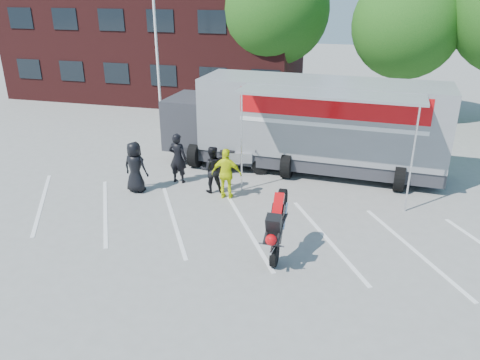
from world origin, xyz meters
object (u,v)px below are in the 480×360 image
at_px(parked_motorcycle, 241,174).
at_px(spectator_leather_a, 135,167).
at_px(stunt_bike_rider, 279,253).
at_px(spectator_leather_b, 178,158).
at_px(flagpole, 160,26).
at_px(tree_mid, 406,25).
at_px(spectator_leather_c, 212,169).
at_px(transporter_truck, 305,169).
at_px(tree_left, 274,10).
at_px(spectator_hivis, 227,174).

xyz_separation_m(parked_motorcycle, spectator_leather_a, (-3.18, -2.54, 0.92)).
height_order(stunt_bike_rider, spectator_leather_b, spectator_leather_b).
distance_m(flagpole, spectator_leather_a, 8.60).
xyz_separation_m(tree_mid, spectator_leather_c, (-6.66, -11.64, -4.10)).
bearing_deg(transporter_truck, flagpole, 157.54).
distance_m(tree_mid, parked_motorcycle, 12.52).
xyz_separation_m(tree_left, tree_mid, (7.00, -1.00, -0.62)).
relative_size(transporter_truck, parked_motorcycle, 5.12).
height_order(spectator_leather_a, spectator_leather_b, spectator_leather_b).
relative_size(flagpole, stunt_bike_rider, 3.86).
bearing_deg(transporter_truck, spectator_leather_b, -147.02).
relative_size(stunt_bike_rider, spectator_hivis, 1.16).
height_order(transporter_truck, parked_motorcycle, transporter_truck).
xyz_separation_m(stunt_bike_rider, spectator_leather_c, (-3.06, 3.48, 0.85)).
relative_size(spectator_leather_a, spectator_leather_c, 1.08).
bearing_deg(tree_left, tree_mid, -8.13).
distance_m(tree_left, parked_motorcycle, 12.14).
bearing_deg(stunt_bike_rider, transporter_truck, 92.12).
bearing_deg(parked_motorcycle, spectator_leather_c, 153.35).
height_order(parked_motorcycle, stunt_bike_rider, stunt_bike_rider).
bearing_deg(spectator_hivis, transporter_truck, -126.49).
bearing_deg(spectator_leather_a, spectator_leather_b, -126.84).
height_order(transporter_truck, spectator_leather_b, spectator_leather_b).
xyz_separation_m(parked_motorcycle, spectator_leather_c, (-0.55, -1.89, 0.85)).
bearing_deg(tree_mid, flagpole, -156.03).
xyz_separation_m(parked_motorcycle, spectator_leather_b, (-2.04, -1.37, 0.95)).
relative_size(parked_motorcycle, spectator_leather_b, 1.16).
bearing_deg(spectator_leather_a, spectator_hivis, -168.00).
bearing_deg(transporter_truck, tree_left, 111.84).
distance_m(stunt_bike_rider, spectator_leather_b, 6.13).
relative_size(transporter_truck, spectator_leather_a, 6.11).
xyz_separation_m(spectator_leather_b, spectator_hivis, (2.14, -0.90, -0.05)).
xyz_separation_m(flagpole, spectator_leather_a, (1.96, -7.29, -4.13)).
distance_m(flagpole, parked_motorcycle, 8.63).
height_order(spectator_leather_b, spectator_leather_c, spectator_leather_b).
bearing_deg(spectator_leather_b, tree_left, -90.96).
xyz_separation_m(flagpole, spectator_leather_b, (3.09, -6.12, -4.11)).
distance_m(transporter_truck, stunt_bike_rider, 6.54).
relative_size(tree_mid, parked_motorcycle, 3.51).
relative_size(tree_mid, spectator_leather_b, 4.06).
bearing_deg(tree_mid, stunt_bike_rider, -103.41).
relative_size(tree_left, stunt_bike_rider, 4.17).
bearing_deg(flagpole, spectator_leather_b, -63.19).
xyz_separation_m(transporter_truck, spectator_leather_b, (-4.41, -2.53, 0.95)).
bearing_deg(stunt_bike_rider, spectator_leather_b, 139.52).
bearing_deg(stunt_bike_rider, spectator_leather_c, 132.19).
bearing_deg(spectator_leather_c, transporter_truck, -152.10).
height_order(stunt_bike_rider, spectator_leather_a, spectator_leather_a).
distance_m(parked_motorcycle, stunt_bike_rider, 5.93).
distance_m(transporter_truck, spectator_leather_a, 6.73).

